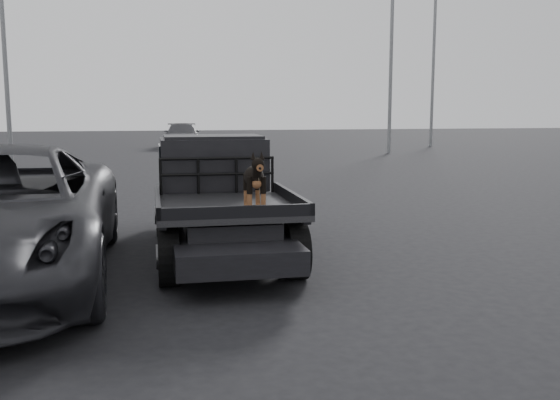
{
  "coord_description": "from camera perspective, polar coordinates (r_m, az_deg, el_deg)",
  "views": [
    {
      "loc": [
        -1.04,
        -7.13,
        2.24
      ],
      "look_at": [
        0.39,
        -0.14,
        1.19
      ],
      "focal_mm": 40.0,
      "sensor_mm": 36.0,
      "label": 1
    }
  ],
  "objects": [
    {
      "name": "headache_rack",
      "position": [
        9.85,
        -5.74,
        2.21
      ],
      "size": [
        1.8,
        0.08,
        0.55
      ],
      "primitive_type": null,
      "color": "black",
      "rests_on": "flatbed_ute"
    },
    {
      "name": "ute_cab",
      "position": [
        10.58,
        -6.17,
        3.52
      ],
      "size": [
        1.72,
        1.3,
        0.88
      ],
      "primitive_type": null,
      "color": "black",
      "rests_on": "flatbed_ute"
    },
    {
      "name": "floodlight_far",
      "position": [
        39.38,
        14.0,
        16.39
      ],
      "size": [
        1.08,
        0.28,
        14.65
      ],
      "color": "slate",
      "rests_on": "ground"
    },
    {
      "name": "ground",
      "position": [
        7.55,
        -3.17,
        -8.93
      ],
      "size": [
        120.0,
        120.0,
        0.0
      ],
      "primitive_type": "plane",
      "color": "black",
      "rests_on": "ground"
    },
    {
      "name": "distant_car_b",
      "position": [
        36.89,
        -8.95,
        5.84
      ],
      "size": [
        2.19,
        4.97,
        1.42
      ],
      "primitive_type": "imported",
      "rotation": [
        0.0,
        0.0,
        -0.04
      ],
      "color": "#454449",
      "rests_on": "ground"
    },
    {
      "name": "flatbed_ute",
      "position": [
        9.76,
        -5.56,
        -2.21
      ],
      "size": [
        2.0,
        5.4,
        0.92
      ],
      "primitive_type": null,
      "color": "black",
      "rests_on": "ground"
    },
    {
      "name": "floodlight_mid",
      "position": [
        32.62,
        10.2,
        15.71
      ],
      "size": [
        1.08,
        0.28,
        11.84
      ],
      "color": "slate",
      "rests_on": "ground"
    },
    {
      "name": "dog",
      "position": [
        8.23,
        -2.37,
        1.71
      ],
      "size": [
        0.32,
        0.6,
        0.74
      ],
      "primitive_type": null,
      "color": "black",
      "rests_on": "flatbed_ute"
    }
  ]
}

